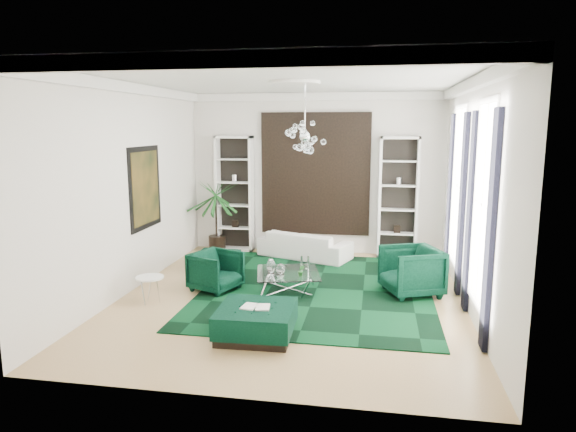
% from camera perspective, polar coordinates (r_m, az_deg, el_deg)
% --- Properties ---
extents(floor, '(6.00, 7.00, 0.02)m').
position_cam_1_polar(floor, '(9.31, 0.35, -9.11)').
color(floor, tan).
rests_on(floor, ground).
extents(ceiling, '(6.00, 7.00, 0.02)m').
position_cam_1_polar(ceiling, '(8.83, 0.38, 15.02)').
color(ceiling, white).
rests_on(ceiling, ground).
extents(wall_back, '(6.00, 0.02, 3.80)m').
position_cam_1_polar(wall_back, '(12.32, 3.08, 4.70)').
color(wall_back, silver).
rests_on(wall_back, ground).
extents(wall_front, '(6.00, 0.02, 3.80)m').
position_cam_1_polar(wall_front, '(5.48, -5.73, -2.05)').
color(wall_front, silver).
rests_on(wall_front, ground).
extents(wall_left, '(0.02, 7.00, 3.80)m').
position_cam_1_polar(wall_left, '(9.82, -17.25, 2.90)').
color(wall_left, silver).
rests_on(wall_left, ground).
extents(wall_right, '(0.02, 7.00, 3.80)m').
position_cam_1_polar(wall_right, '(8.89, 19.89, 2.04)').
color(wall_right, silver).
rests_on(wall_right, ground).
extents(crown_molding, '(6.00, 7.00, 0.18)m').
position_cam_1_polar(crown_molding, '(8.82, 0.38, 14.30)').
color(crown_molding, white).
rests_on(crown_molding, ceiling).
extents(ceiling_medallion, '(0.90, 0.90, 0.05)m').
position_cam_1_polar(ceiling_medallion, '(9.12, 0.70, 14.60)').
color(ceiling_medallion, white).
rests_on(ceiling_medallion, ceiling).
extents(tapestry, '(2.50, 0.06, 2.80)m').
position_cam_1_polar(tapestry, '(12.27, 3.05, 4.68)').
color(tapestry, black).
rests_on(tapestry, wall_back).
extents(shelving_left, '(0.90, 0.38, 2.80)m').
position_cam_1_polar(shelving_left, '(12.57, -5.93, 2.47)').
color(shelving_left, white).
rests_on(shelving_left, floor).
extents(shelving_right, '(0.90, 0.38, 2.80)m').
position_cam_1_polar(shelving_right, '(12.11, 12.15, 2.01)').
color(shelving_right, white).
rests_on(shelving_right, floor).
extents(painting, '(0.04, 1.30, 1.60)m').
position_cam_1_polar(painting, '(10.34, -15.54, 3.04)').
color(painting, black).
rests_on(painting, wall_left).
extents(window_near, '(0.03, 1.10, 2.90)m').
position_cam_1_polar(window_near, '(8.01, 20.84, 1.16)').
color(window_near, white).
rests_on(window_near, wall_right).
extents(curtain_near_a, '(0.07, 0.30, 3.25)m').
position_cam_1_polar(curtain_near_a, '(7.29, 21.58, -1.70)').
color(curtain_near_a, black).
rests_on(curtain_near_a, floor).
extents(curtain_near_b, '(0.07, 0.30, 3.25)m').
position_cam_1_polar(curtain_near_b, '(8.79, 19.57, 0.33)').
color(curtain_near_b, black).
rests_on(curtain_near_b, floor).
extents(window_far, '(0.03, 1.10, 2.90)m').
position_cam_1_polar(window_far, '(10.35, 18.38, 3.18)').
color(window_far, white).
rests_on(window_far, wall_right).
extents(curtain_far_a, '(0.07, 0.30, 3.25)m').
position_cam_1_polar(curtain_far_a, '(9.61, 18.76, 1.16)').
color(curtain_far_a, black).
rests_on(curtain_far_a, floor).
extents(curtain_far_b, '(0.07, 0.30, 3.25)m').
position_cam_1_polar(curtain_far_b, '(11.14, 17.56, 2.38)').
color(curtain_far_b, black).
rests_on(curtain_far_b, floor).
extents(rug, '(4.20, 5.00, 0.02)m').
position_cam_1_polar(rug, '(9.78, 3.23, -8.05)').
color(rug, black).
rests_on(rug, floor).
extents(sofa, '(2.28, 1.51, 0.62)m').
position_cam_1_polar(sofa, '(11.93, 1.86, -3.21)').
color(sofa, white).
rests_on(sofa, floor).
extents(armchair_left, '(1.05, 1.04, 0.74)m').
position_cam_1_polar(armchair_left, '(9.70, -8.02, -6.08)').
color(armchair_left, black).
rests_on(armchair_left, floor).
extents(armchair_right, '(1.25, 1.23, 0.88)m').
position_cam_1_polar(armchair_right, '(9.61, 13.54, -5.97)').
color(armchair_right, black).
rests_on(armchair_right, floor).
extents(coffee_table, '(1.34, 1.34, 0.38)m').
position_cam_1_polar(coffee_table, '(9.53, -0.01, -7.38)').
color(coffee_table, white).
rests_on(coffee_table, floor).
extents(ottoman_side, '(0.86, 0.86, 0.38)m').
position_cam_1_polar(ottoman_side, '(11.04, -7.95, -5.05)').
color(ottoman_side, black).
rests_on(ottoman_side, floor).
extents(ottoman_front, '(1.12, 1.12, 0.44)m').
position_cam_1_polar(ottoman_front, '(7.66, -3.56, -11.64)').
color(ottoman_front, black).
rests_on(ottoman_front, floor).
extents(book, '(0.42, 0.28, 0.03)m').
position_cam_1_polar(book, '(7.57, -3.58, -10.00)').
color(book, white).
rests_on(book, ottoman_front).
extents(side_table, '(0.50, 0.50, 0.46)m').
position_cam_1_polar(side_table, '(9.28, -15.05, -7.97)').
color(side_table, white).
rests_on(side_table, floor).
extents(palm, '(1.56, 1.56, 2.24)m').
position_cam_1_polar(palm, '(12.57, -7.98, 1.13)').
color(palm, '#1B571F').
rests_on(palm, floor).
extents(chandelier, '(0.86, 0.86, 0.68)m').
position_cam_1_polar(chandelier, '(9.05, 1.89, 8.81)').
color(chandelier, white).
rests_on(chandelier, ceiling).
extents(table_plant, '(0.12, 0.10, 0.22)m').
position_cam_1_polar(table_plant, '(9.18, 1.47, -6.11)').
color(table_plant, '#1B571F').
rests_on(table_plant, coffee_table).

